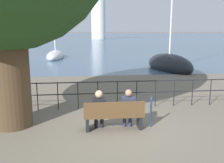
% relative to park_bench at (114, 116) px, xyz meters
% --- Properties ---
extents(ground_plane, '(1000.00, 1000.00, 0.00)m').
position_rel_park_bench_xyz_m(ground_plane, '(0.00, 0.06, -0.43)').
color(ground_plane, '#706656').
extents(harbor_water, '(600.00, 300.00, 0.01)m').
position_rel_park_bench_xyz_m(harbor_water, '(0.00, 159.06, -0.43)').
color(harbor_water, '#47607A').
rests_on(harbor_water, ground_plane).
extents(park_bench, '(1.78, 0.45, 0.90)m').
position_rel_park_bench_xyz_m(park_bench, '(0.00, 0.00, 0.00)').
color(park_bench, brown).
rests_on(park_bench, ground_plane).
extents(seated_person_left, '(0.40, 0.35, 1.21)m').
position_rel_park_bench_xyz_m(seated_person_left, '(-0.44, 0.08, 0.24)').
color(seated_person_left, black).
rests_on(seated_person_left, ground_plane).
extents(seated_person_right, '(0.40, 0.35, 1.21)m').
position_rel_park_bench_xyz_m(seated_person_right, '(0.44, 0.08, 0.24)').
color(seated_person_right, '#2D3347').
rests_on(seated_person_right, ground_plane).
extents(promenade_railing, '(11.18, 0.04, 1.05)m').
position_rel_park_bench_xyz_m(promenade_railing, '(-0.00, 2.14, 0.26)').
color(promenade_railing, black).
rests_on(promenade_railing, ground_plane).
extents(closed_umbrella, '(0.09, 0.09, 0.99)m').
position_rel_park_bench_xyz_m(closed_umbrella, '(1.15, 0.12, 0.12)').
color(closed_umbrella, navy).
rests_on(closed_umbrella, ground_plane).
extents(sailboat_0, '(3.25, 5.67, 11.61)m').
position_rel_park_bench_xyz_m(sailboat_0, '(5.49, 11.25, -0.04)').
color(sailboat_0, black).
rests_on(sailboat_0, ground_plane).
extents(sailboat_2, '(1.82, 6.26, 7.92)m').
position_rel_park_bench_xyz_m(sailboat_2, '(-4.04, 20.39, -0.16)').
color(sailboat_2, silver).
rests_on(sailboat_2, ground_plane).
extents(harbor_lighthouse, '(4.89, 4.89, 18.35)m').
position_rel_park_bench_xyz_m(harbor_lighthouse, '(3.82, 82.21, 8.10)').
color(harbor_lighthouse, white).
rests_on(harbor_lighthouse, ground_plane).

